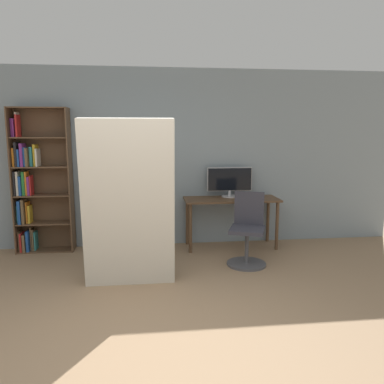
{
  "coord_description": "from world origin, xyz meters",
  "views": [
    {
      "loc": [
        0.06,
        -2.59,
        1.74
      ],
      "look_at": [
        0.57,
        1.73,
        1.05
      ],
      "focal_mm": 35.0,
      "sensor_mm": 36.0,
      "label": 1
    }
  ],
  "objects": [
    {
      "name": "desk",
      "position": [
        1.3,
        2.87,
        0.65
      ],
      "size": [
        1.42,
        0.55,
        0.76
      ],
      "color": "brown",
      "rests_on": "ground"
    },
    {
      "name": "wall_back",
      "position": [
        0.0,
        3.18,
        1.35
      ],
      "size": [
        8.0,
        0.06,
        2.7
      ],
      "color": "gray",
      "rests_on": "ground"
    },
    {
      "name": "ground_plane",
      "position": [
        0.0,
        0.0,
        0.0
      ],
      "size": [
        16.0,
        16.0,
        0.0
      ],
      "primitive_type": "plane",
      "color": "#937556"
    },
    {
      "name": "monitor",
      "position": [
        1.3,
        3.01,
        1.01
      ],
      "size": [
        0.7,
        0.24,
        0.46
      ],
      "color": "#B7B7BC",
      "rests_on": "desk"
    },
    {
      "name": "mattress_near",
      "position": [
        -0.16,
        1.57,
        0.95
      ],
      "size": [
        1.02,
        0.35,
        1.9
      ],
      "color": "beige",
      "rests_on": "ground"
    },
    {
      "name": "bookshelf",
      "position": [
        -1.57,
        3.03,
        1.02
      ],
      "size": [
        0.81,
        0.3,
        2.1
      ],
      "color": "brown",
      "rests_on": "ground"
    },
    {
      "name": "office_chair",
      "position": [
        1.35,
        2.11,
        0.39
      ],
      "size": [
        0.57,
        0.57,
        0.96
      ],
      "color": "#4C4C51",
      "rests_on": "ground"
    },
    {
      "name": "mattress_far",
      "position": [
        -0.16,
        1.78,
        0.95
      ],
      "size": [
        1.02,
        0.24,
        1.9
      ],
      "color": "beige",
      "rests_on": "ground"
    }
  ]
}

